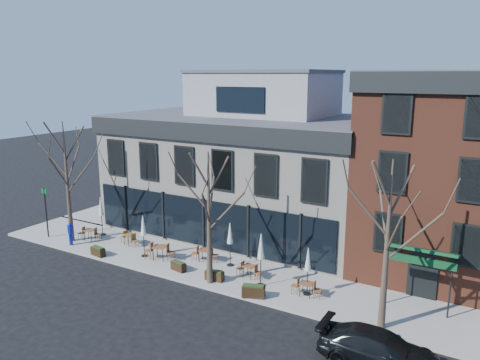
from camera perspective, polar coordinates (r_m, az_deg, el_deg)
The scene contains 26 objects.
ground at distance 30.10m, azimuth -4.30°, elevation -8.63°, with size 120.00×120.00×0.00m, color black.
sidewalk_front at distance 26.77m, azimuth -1.10°, elevation -11.24°, with size 33.50×4.70×0.15m, color gray.
sidewalk_side at distance 41.26m, azimuth -12.52°, elevation -2.84°, with size 4.50×12.00×0.15m, color gray.
corner_building at distance 32.88m, azimuth 0.67°, elevation 1.83°, with size 18.39×10.39×11.10m.
red_brick_building at distance 28.66m, azimuth 23.69°, elevation 0.97°, with size 8.20×11.78×11.18m.
tree_corner at distance 32.20m, azimuth -20.31°, elevation -0.07°, with size 3.93×3.98×7.92m.
tree_mid at distance 24.19m, azimuth -3.78°, elevation -4.51°, with size 3.50×3.55×7.04m.
tree_right at distance 20.73m, azimuth 17.52°, elevation -7.44°, with size 3.72×3.77×7.48m.
sign_pole at distance 34.08m, azimuth -22.58°, elevation -3.35°, with size 0.50×0.10×3.40m.
parked_sedan at distance 19.75m, azimuth 16.67°, elevation -19.19°, with size 1.93×4.74×1.38m, color black.
call_box at distance 32.26m, azimuth -19.98°, elevation -6.12°, with size 0.30×0.30×1.51m.
cafe_set_0 at distance 32.94m, azimuth -17.85°, elevation -6.22°, with size 1.67×0.87×0.86m.
cafe_set_1 at distance 31.33m, azimuth -13.30°, elevation -6.92°, with size 1.67×0.78×0.86m.
cafe_set_2 at distance 28.60m, azimuth -9.74°, elevation -8.54°, with size 1.94×1.04×1.00m.
cafe_set_3 at distance 28.03m, azimuth -4.31°, elevation -8.97°, with size 1.70×0.83×0.87m.
cafe_set_4 at distance 25.87m, azimuth 1.14°, elevation -10.92°, with size 1.57×0.65×0.82m.
cafe_set_5 at distance 24.14m, azimuth 8.08°, elevation -12.85°, with size 1.60×0.68×0.83m.
umbrella_0 at distance 33.26m, azimuth -16.59°, elevation -3.33°, with size 0.43×0.43×2.69m.
umbrella_1 at distance 28.78m, azimuth -11.72°, elevation -5.72°, with size 0.41×0.41×2.58m.
umbrella_2 at distance 26.86m, azimuth -1.23°, elevation -6.80°, with size 0.41×0.41×2.58m.
umbrella_3 at distance 24.33m, azimuth 2.57°, elevation -8.44°, with size 0.46×0.46×2.86m.
umbrella_4 at distance 23.74m, azimuth 8.29°, elevation -9.84°, with size 0.40×0.40×2.47m.
planter_0 at distance 30.10m, azimuth -16.92°, elevation -8.30°, with size 1.03×0.52×0.55m.
planter_1 at distance 27.00m, azimuth -7.51°, elevation -10.35°, with size 1.00×0.56×0.53m.
planter_2 at distance 25.63m, azimuth -3.13°, elevation -11.52°, with size 1.05×0.49×0.57m.
planter_3 at distance 23.84m, azimuth 1.67°, elevation -13.37°, with size 1.22×0.80×0.64m.
Camera 1 is at (15.98, -23.02, 10.98)m, focal length 35.00 mm.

